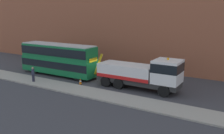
# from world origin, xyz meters

# --- Properties ---
(ground_plane) EXTENTS (120.00, 120.00, 0.00)m
(ground_plane) POSITION_xyz_m (0.00, 0.00, 0.00)
(ground_plane) COLOR #38383D
(near_kerb) EXTENTS (60.00, 2.80, 0.15)m
(near_kerb) POSITION_xyz_m (0.00, -4.20, 0.07)
(near_kerb) COLOR gray
(near_kerb) RESTS_ON ground_plane
(building_facade) EXTENTS (60.00, 1.50, 16.00)m
(building_facade) POSITION_xyz_m (0.00, 8.10, 8.07)
(building_facade) COLOR #935138
(building_facade) RESTS_ON ground_plane
(recovery_tow_truck) EXTENTS (10.15, 2.70, 3.67)m
(recovery_tow_truck) POSITION_xyz_m (5.63, -0.30, 1.76)
(recovery_tow_truck) COLOR #2D2D2D
(recovery_tow_truck) RESTS_ON ground_plane
(double_decker_bus) EXTENTS (11.06, 2.63, 4.06)m
(double_decker_bus) POSITION_xyz_m (-6.15, -0.31, 2.23)
(double_decker_bus) COLOR #146B38
(double_decker_bus) RESTS_ON ground_plane
(pedestrian_onlooker) EXTENTS (0.44, 0.48, 1.71)m
(pedestrian_onlooker) POSITION_xyz_m (-6.14, -4.53, 0.99)
(pedestrian_onlooker) COLOR #232333
(pedestrian_onlooker) RESTS_ON near_kerb
(traffic_cone_near_bus) EXTENTS (0.36, 0.36, 0.72)m
(traffic_cone_near_bus) POSITION_xyz_m (-1.04, -2.27, 0.34)
(traffic_cone_near_bus) COLOR orange
(traffic_cone_near_bus) RESTS_ON ground_plane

